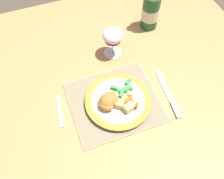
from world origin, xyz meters
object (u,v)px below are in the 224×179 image
Objects in this scene: bottle at (151,8)px; table_knife at (170,98)px; wine_glass at (113,37)px; fork at (60,113)px; dining_table at (103,87)px; dinner_plate at (118,101)px.

table_knife is at bearing -103.01° from bottle.
wine_glass is at bearing -155.17° from bottle.
fork is 0.36m from wine_glass.
wine_glass reaches higher than fork.
dining_table is at bearing -145.89° from bottle.
wine_glass is 0.23m from bottle.
dining_table is at bearing 94.47° from dinner_plate.
wine_glass is (0.28, 0.21, 0.09)m from fork.
dining_table is 6.15× the size of table_knife.
table_knife is (0.19, -0.05, -0.01)m from dinner_plate.
table_knife is (0.40, -0.08, 0.00)m from fork.
dining_table is 5.55× the size of dinner_plate.
dinner_plate is at bearing -85.53° from dining_table.
bottle is at bearing 24.83° from wine_glass.
bottle is (0.49, 0.30, 0.09)m from fork.
dinner_plate is 0.93× the size of bottle.
dinner_plate is at bearing -105.60° from wine_glass.
wine_glass is at bearing 51.61° from dining_table.
fork is at bearing -151.65° from dining_table.
dining_table is at bearing 28.35° from fork.
bottle is (0.28, 0.33, 0.08)m from dinner_plate.
wine_glass reaches higher than dinner_plate.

